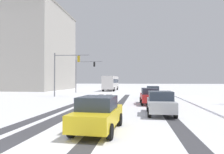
# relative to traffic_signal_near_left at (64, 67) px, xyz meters

# --- Properties ---
(wheel_track_left_lane) EXTENTS (0.84, 29.48, 0.01)m
(wheel_track_left_lane) POSITION_rel_traffic_signal_near_left_xyz_m (4.69, -9.45, -4.38)
(wheel_track_left_lane) COLOR #424247
(wheel_track_left_lane) RESTS_ON ground
(wheel_track_right_lane) EXTENTS (0.76, 29.48, 0.01)m
(wheel_track_right_lane) POSITION_rel_traffic_signal_near_left_xyz_m (9.09, -9.45, -4.38)
(wheel_track_right_lane) COLOR #424247
(wheel_track_right_lane) RESTS_ON ground
(wheel_track_center) EXTENTS (1.07, 29.48, 0.01)m
(wheel_track_center) POSITION_rel_traffic_signal_near_left_xyz_m (6.07, -9.45, -4.38)
(wheel_track_center) COLOR #424247
(wheel_track_center) RESTS_ON ground
(wheel_track_oncoming) EXTENTS (0.82, 29.48, 0.01)m
(wheel_track_oncoming) POSITION_rel_traffic_signal_near_left_xyz_m (13.00, -9.45, -4.38)
(wheel_track_oncoming) COLOR #424247
(wheel_track_oncoming) RESTS_ON ground
(traffic_signal_near_left) EXTENTS (5.29, 0.46, 6.50)m
(traffic_signal_near_left) POSITION_rel_traffic_signal_near_left_xyz_m (0.00, 0.00, 0.00)
(traffic_signal_near_left) COLOR slate
(traffic_signal_near_left) RESTS_ON ground
(traffic_signal_far_left) EXTENTS (5.43, 0.38, 6.50)m
(traffic_signal_far_left) POSITION_rel_traffic_signal_near_left_xyz_m (0.05, 9.92, 0.01)
(traffic_signal_far_left) COLOR slate
(traffic_signal_far_left) RESTS_ON ground
(car_dark_green_lead) EXTENTS (1.95, 4.16, 1.62)m
(car_dark_green_lead) POSITION_rel_traffic_signal_near_left_xyz_m (12.82, -0.96, -3.56)
(car_dark_green_lead) COLOR #194C2D
(car_dark_green_lead) RESTS_ON ground
(car_red_second) EXTENTS (1.97, 4.17, 1.62)m
(car_red_second) POSITION_rel_traffic_signal_near_left_xyz_m (12.05, -7.95, -3.56)
(car_red_second) COLOR red
(car_red_second) RESTS_ON ground
(car_silver_third) EXTENTS (1.87, 4.12, 1.62)m
(car_silver_third) POSITION_rel_traffic_signal_near_left_xyz_m (12.48, -13.93, -3.56)
(car_silver_third) COLOR #B7BABF
(car_silver_third) RESTS_ON ground
(car_yellow_cab_fourth) EXTENTS (2.00, 4.18, 1.62)m
(car_yellow_cab_fourth) POSITION_rel_traffic_signal_near_left_xyz_m (9.12, -18.94, -3.56)
(car_yellow_cab_fourth) COLOR yellow
(car_yellow_cab_fourth) RESTS_ON ground
(bus_oncoming) EXTENTS (2.68, 11.00, 3.38)m
(bus_oncoming) POSITION_rel_traffic_signal_near_left_xyz_m (4.34, 18.80, -2.39)
(bus_oncoming) COLOR silver
(bus_oncoming) RESTS_ON ground
(office_building_far_left_block) EXTENTS (19.59, 20.66, 21.19)m
(office_building_far_left_block) POSITION_rel_traffic_signal_near_left_xyz_m (-18.25, 21.14, 6.22)
(office_building_far_left_block) COLOR #B2ADA3
(office_building_far_left_block) RESTS_ON ground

